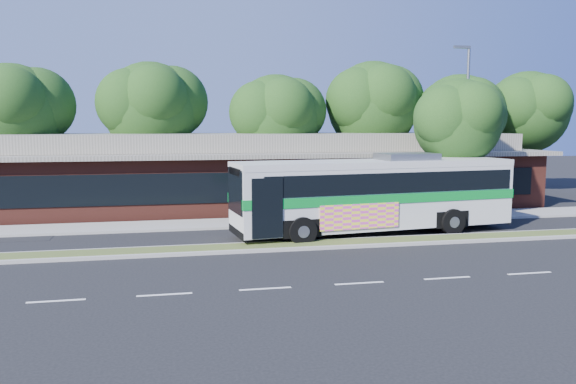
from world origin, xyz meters
name	(u,v)px	position (x,y,z in m)	size (l,w,h in m)	color
ground	(319,249)	(0.00, 0.00, 0.00)	(120.00, 120.00, 0.00)	black
median_strip	(315,244)	(0.00, 0.60, 0.07)	(26.00, 1.10, 0.15)	#415624
sidewalk	(287,221)	(0.00, 6.40, 0.06)	(44.00, 2.60, 0.12)	gray
plaza_building	(266,171)	(0.00, 12.99, 2.13)	(33.20, 11.20, 4.45)	#55231B
lamp_post	(466,126)	(9.56, 6.00, 4.90)	(0.93, 0.18, 9.07)	slate
tree_bg_a	(21,110)	(-14.58, 15.14, 5.87)	(6.47, 5.80, 8.63)	black
tree_bg_b	(158,107)	(-6.57, 16.14, 6.14)	(6.69, 6.00, 9.00)	black
tree_bg_c	(282,116)	(1.40, 15.13, 5.59)	(6.24, 5.60, 8.26)	black
tree_bg_d	(378,104)	(8.45, 16.15, 6.42)	(6.91, 6.20, 9.37)	black
tree_bg_e	(463,114)	(14.42, 15.14, 5.74)	(6.47, 5.80, 8.50)	black
tree_bg_f	(531,110)	(20.43, 16.14, 6.06)	(6.69, 6.00, 8.92)	black
transit_bus	(376,189)	(3.39, 2.73, 2.04)	(13.30, 4.37, 3.67)	silver
sidewalk_tree	(462,120)	(9.11, 5.56, 5.21)	(5.00, 4.49, 7.35)	black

